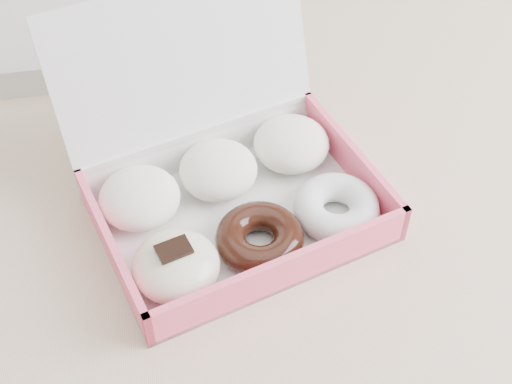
{
  "coord_description": "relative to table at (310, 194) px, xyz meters",
  "views": [
    {
      "loc": [
        -0.14,
        -0.64,
        1.39
      ],
      "look_at": [
        -0.08,
        -0.1,
        0.79
      ],
      "focal_mm": 50.0,
      "sensor_mm": 36.0,
      "label": 1
    }
  ],
  "objects": [
    {
      "name": "table",
      "position": [
        0.0,
        0.0,
        0.0
      ],
      "size": [
        1.2,
        0.8,
        0.75
      ],
      "color": "tan",
      "rests_on": "ground"
    },
    {
      "name": "newspapers",
      "position": [
        -0.37,
        0.26,
        0.1
      ],
      "size": [
        0.29,
        0.24,
        0.04
      ],
      "primitive_type": "cube",
      "rotation": [
        0.0,
        0.0,
        0.08
      ],
      "color": "silver",
      "rests_on": "table"
    },
    {
      "name": "donut_box",
      "position": [
        -0.11,
        -0.08,
        0.11
      ],
      "size": [
        0.4,
        0.38,
        0.23
      ],
      "rotation": [
        0.0,
        0.0,
        0.37
      ],
      "color": "silver",
      "rests_on": "table"
    }
  ]
}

